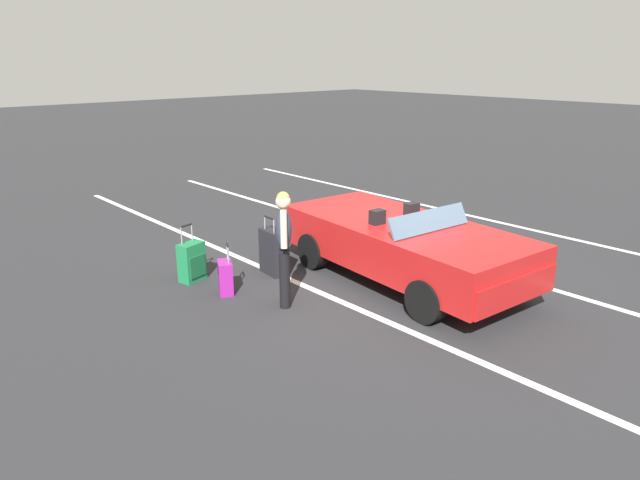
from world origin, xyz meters
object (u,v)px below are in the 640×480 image
convertible_car (413,248)px  traveler_person (284,243)px  suitcase_large_black (274,252)px  suitcase_medium_bright (192,262)px  suitcase_small_carryon (225,277)px

convertible_car → traveler_person: (-0.72, -1.94, 0.34)m
traveler_person → suitcase_large_black: bearing=97.3°
suitcase_medium_bright → traveler_person: traveler_person is taller
suitcase_large_black → suitcase_medium_bright: 1.31m
traveler_person → suitcase_medium_bright: bearing=145.1°
suitcase_large_black → suitcase_medium_bright: size_ratio=1.07×
suitcase_large_black → convertible_car: bearing=-49.4°
suitcase_large_black → suitcase_medium_bright: (-0.63, -1.15, -0.06)m
suitcase_large_black → suitcase_small_carryon: suitcase_large_black is taller
convertible_car → suitcase_large_black: size_ratio=4.42×
convertible_car → suitcase_large_black: convertible_car is taller
suitcase_medium_bright → traveler_person: size_ratio=0.55×
convertible_car → suitcase_large_black: bearing=-138.5°
suitcase_small_carryon → traveler_person: 1.20m
suitcase_large_black → traveler_person: bearing=-116.5°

